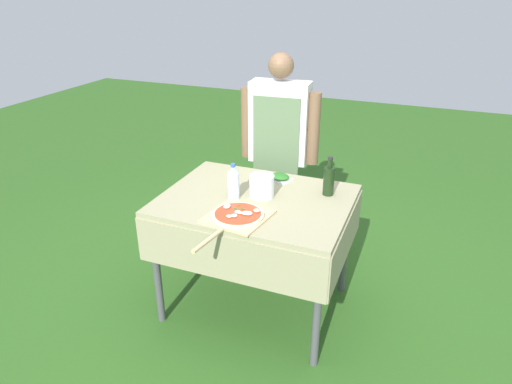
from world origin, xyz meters
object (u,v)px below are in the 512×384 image
at_px(prep_table, 256,212).
at_px(pizza_on_peel, 237,216).
at_px(water_bottle, 233,182).
at_px(mixing_tub, 262,186).
at_px(person_cook, 279,142).
at_px(oil_bottle, 329,180).
at_px(herb_container, 280,177).

xyz_separation_m(prep_table, pizza_on_peel, (0.00, -0.29, 0.11)).
distance_m(water_bottle, mixing_tub, 0.18).
xyz_separation_m(prep_table, mixing_tub, (0.02, 0.04, 0.17)).
distance_m(prep_table, person_cook, 0.76).
distance_m(oil_bottle, herb_container, 0.38).
bearing_deg(pizza_on_peel, person_cook, 104.13).
relative_size(prep_table, person_cook, 0.74).
bearing_deg(pizza_on_peel, mixing_tub, 94.49).
relative_size(prep_table, oil_bottle, 4.69).
distance_m(pizza_on_peel, water_bottle, 0.28).
xyz_separation_m(prep_table, water_bottle, (-0.12, -0.05, 0.20)).
bearing_deg(mixing_tub, herb_container, 85.46).
bearing_deg(herb_container, oil_bottle, -16.77).
relative_size(person_cook, herb_container, 8.79).
xyz_separation_m(prep_table, person_cook, (-0.10, 0.72, 0.22)).
xyz_separation_m(prep_table, herb_container, (0.05, 0.32, 0.12)).
relative_size(oil_bottle, water_bottle, 1.09).
distance_m(water_bottle, herb_container, 0.42).
height_order(pizza_on_peel, herb_container, pizza_on_peel).
relative_size(person_cook, mixing_tub, 10.31).
bearing_deg(oil_bottle, person_cook, 134.69).
bearing_deg(oil_bottle, mixing_tub, -154.95).
relative_size(person_cook, pizza_on_peel, 2.62).
xyz_separation_m(pizza_on_peel, mixing_tub, (0.02, 0.32, 0.05)).
bearing_deg(person_cook, prep_table, 93.86).
height_order(oil_bottle, water_bottle, oil_bottle).
relative_size(prep_table, mixing_tub, 7.60).
height_order(pizza_on_peel, mixing_tub, mixing_tub).
xyz_separation_m(person_cook, oil_bottle, (0.50, -0.50, -0.02)).
distance_m(pizza_on_peel, herb_container, 0.61).
bearing_deg(oil_bottle, water_bottle, -153.06).
distance_m(person_cook, herb_container, 0.43).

